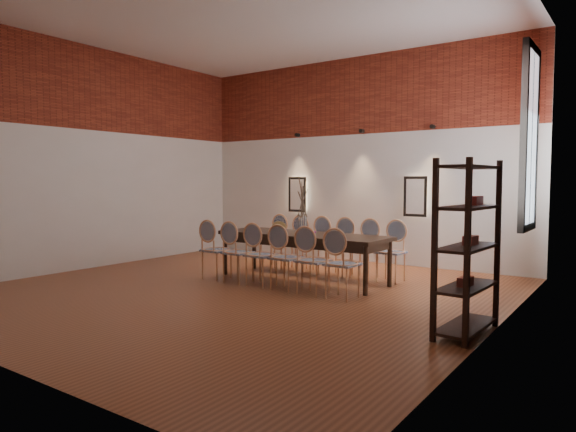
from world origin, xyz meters
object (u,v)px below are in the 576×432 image
Objects in this scene: chair_near_d at (286,258)px; chair_near_a at (217,250)px; dining_table at (302,257)px; chair_far_e at (364,250)px; chair_far_d at (339,247)px; chair_far_a at (273,241)px; shelving_rack at (468,247)px; chair_near_b at (238,252)px; chair_near_f at (342,264)px; chair_far_c at (316,245)px; chair_far_b at (294,243)px; bowl at (279,227)px; vase at (302,224)px; chair_far_f at (391,252)px; chair_near_e at (313,261)px; book at (306,232)px; chair_near_c at (261,255)px.

chair_near_a is at bearing -180.00° from chair_near_d.
chair_far_e reaches higher than dining_table.
chair_far_d is at bearing 72.20° from dining_table.
shelving_rack reaches higher than chair_far_a.
chair_near_f is (1.89, -0.07, 0.00)m from chair_near_b.
chair_near_f is 1.00× the size of chair_far_c.
chair_far_c is (0.52, 1.45, 0.00)m from chair_near_b.
dining_table is 3.01× the size of chair_far_b.
dining_table is 0.78m from chair_far_d.
shelving_rack reaches higher than bowl.
chair_near_a is 2.36m from chair_near_f.
vase reaches higher than dining_table.
chair_near_b is 2.39m from chair_far_f.
chair_near_f is at bearing -25.08° from bowl.
shelving_rack is at bearing -8.06° from chair_near_a.
chair_near_e is at bearing 122.70° from chair_far_c.
chair_near_d and chair_far_c have the same top height.
chair_far_d is at bearing 66.48° from book.
bowl is (-1.11, 0.73, 0.37)m from chair_near_e.
vase is (-0.68, 0.76, 0.43)m from chair_near_e.
chair_near_c is 0.47m from chair_near_d.
chair_near_d and chair_far_f have the same top height.
dining_table is 1.02m from chair_near_b.
chair_near_f is (0.94, -0.03, 0.00)m from chair_near_d.
chair_near_f is 1.00× the size of chair_far_b.
chair_far_f is at bearing 23.95° from bowl.
chair_far_b is 1.00× the size of chair_far_d.
vase is at bearing 107.70° from chair_near_d.
chair_near_f is at bearing -0.00° from chair_near_e.
chair_near_e is at bearing 180.00° from chair_near_f.
bowl is (-0.43, -0.03, -0.06)m from vase.
chair_near_b is at bearing 107.80° from chair_far_a.
chair_near_f is 3.62× the size of book.
chair_near_e is 2.39m from chair_far_a.
chair_near_e reaches higher than dining_table.
chair_near_d reaches higher than book.
chair_far_b is at bearing 133.92° from dining_table.
shelving_rack reaches higher than book.
chair_near_a is at bearing -139.59° from bowl.
vase is at bearing 72.30° from chair_far_d.
book is (-1.21, -0.58, 0.30)m from chair_far_f.
vase reaches higher than chair_far_c.
bowl is (-0.69, -0.76, 0.37)m from chair_far_d.
chair_near_b and chair_near_c have the same top height.
chair_far_d is (0.05, 1.47, 0.00)m from chair_near_d.
chair_far_d reaches higher than bowl.
chair_near_b is 1.00× the size of chair_near_f.
chair_near_a is 4.27m from shelving_rack.
dining_table is 10.89× the size of book.
chair_far_f is at bearing -180.00° from chair_far_b.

